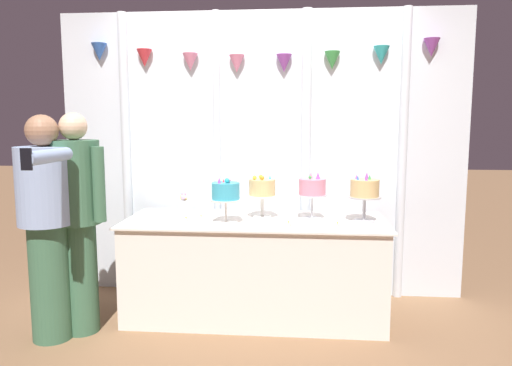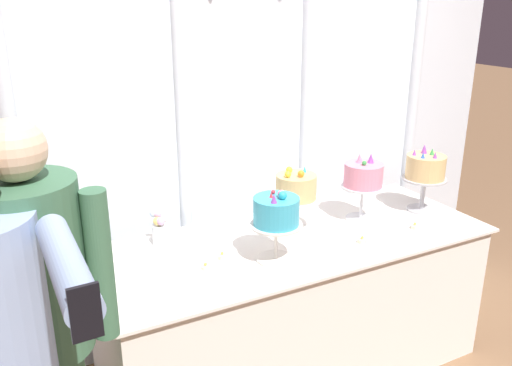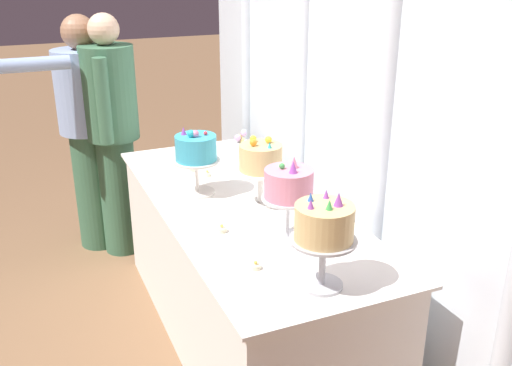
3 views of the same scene
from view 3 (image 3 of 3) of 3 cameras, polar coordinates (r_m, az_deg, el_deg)
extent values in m
plane|color=#846042|center=(3.17, -3.08, -15.10)|extent=(24.00, 24.00, 0.00)
cube|color=silver|center=(2.91, 8.63, 7.99)|extent=(3.49, 0.04, 2.45)
cylinder|color=silver|center=(3.94, -0.89, 11.77)|extent=(0.08, 0.08, 2.45)
cylinder|color=silver|center=(3.22, 4.71, 9.47)|extent=(0.06, 0.06, 2.45)
cylinder|color=silver|center=(2.58, 12.67, 5.99)|extent=(0.09, 0.09, 2.45)
cube|color=white|center=(2.99, -1.40, -8.88)|extent=(1.95, 0.74, 0.75)
cube|color=white|center=(2.82, -1.48, -2.13)|extent=(2.00, 0.79, 0.01)
cylinder|color=silver|center=(2.94, -5.80, -0.91)|extent=(0.17, 0.17, 0.01)
cylinder|color=silver|center=(2.91, -5.86, 0.65)|extent=(0.02, 0.02, 0.16)
cylinder|color=silver|center=(2.88, -5.93, 2.22)|extent=(0.24, 0.24, 0.01)
cylinder|color=#3DB2D1|center=(2.86, -5.98, 3.49)|extent=(0.21, 0.21, 0.12)
sphere|color=pink|center=(2.82, -6.02, 4.89)|extent=(0.03, 0.03, 0.03)
sphere|color=#DB333D|center=(2.84, -5.02, 4.93)|extent=(0.02, 0.02, 0.02)
cone|color=#DB333D|center=(2.86, -5.87, 5.06)|extent=(0.02, 0.02, 0.03)
cone|color=purple|center=(2.86, -7.19, 5.15)|extent=(0.03, 0.03, 0.04)
sphere|color=#2DB2B7|center=(2.82, -6.47, 4.89)|extent=(0.04, 0.04, 0.04)
cylinder|color=silver|center=(2.80, 0.45, -1.98)|extent=(0.14, 0.14, 0.01)
cylinder|color=silver|center=(2.77, 0.46, -0.38)|extent=(0.03, 0.03, 0.16)
cylinder|color=silver|center=(2.74, 0.46, 1.23)|extent=(0.26, 0.26, 0.01)
cylinder|color=#DBB775|center=(2.72, 0.47, 2.55)|extent=(0.21, 0.21, 0.12)
cone|color=#2DB2B7|center=(2.65, 1.36, 3.78)|extent=(0.02, 0.02, 0.03)
sphere|color=yellow|center=(2.72, 1.24, 4.32)|extent=(0.03, 0.03, 0.03)
sphere|color=yellow|center=(2.74, -0.28, 4.42)|extent=(0.03, 0.03, 0.03)
sphere|color=orange|center=(2.68, -0.27, 4.02)|extent=(0.03, 0.03, 0.03)
cylinder|color=silver|center=(2.47, 3.13, -5.43)|extent=(0.16, 0.16, 0.01)
cylinder|color=silver|center=(2.43, 3.18, -3.49)|extent=(0.02, 0.02, 0.17)
cylinder|color=silver|center=(2.39, 3.22, -1.51)|extent=(0.22, 0.22, 0.01)
cylinder|color=pink|center=(2.37, 3.25, -0.04)|extent=(0.20, 0.20, 0.12)
cone|color=purple|center=(2.30, 3.72, 1.59)|extent=(0.03, 0.03, 0.05)
cone|color=pink|center=(2.36, 3.79, 2.06)|extent=(0.03, 0.03, 0.05)
sphere|color=green|center=(2.35, 2.59, 1.69)|extent=(0.03, 0.03, 0.03)
cylinder|color=#B2B2B7|center=(2.15, 6.47, -9.96)|extent=(0.16, 0.16, 0.01)
cylinder|color=#B2B2B7|center=(2.10, 6.58, -7.83)|extent=(0.03, 0.03, 0.17)
cylinder|color=#B2B2B7|center=(2.06, 6.68, -5.63)|extent=(0.24, 0.24, 0.01)
cylinder|color=#DBB775|center=(2.03, 6.77, -3.90)|extent=(0.21, 0.21, 0.13)
cone|color=green|center=(1.97, 7.28, -2.14)|extent=(0.03, 0.03, 0.04)
cone|color=purple|center=(2.00, 8.19, -1.61)|extent=(0.03, 0.03, 0.05)
cone|color=purple|center=(2.06, 6.97, -1.09)|extent=(0.02, 0.02, 0.03)
cone|color=blue|center=(2.03, 5.43, -1.37)|extent=(0.02, 0.02, 0.03)
cone|color=purple|center=(1.97, 5.46, -2.08)|extent=(0.02, 0.02, 0.03)
cylinder|color=silver|center=(3.42, -1.53, 3.23)|extent=(0.08, 0.08, 0.10)
sphere|color=#CC9EC6|center=(3.40, -1.24, 4.91)|extent=(0.04, 0.04, 0.04)
sphere|color=#CC9EC6|center=(3.39, -1.84, 4.47)|extent=(0.04, 0.04, 0.04)
sphere|color=white|center=(3.37, -1.00, 4.14)|extent=(0.02, 0.02, 0.02)
sphere|color=#E5C666|center=(3.39, -1.28, 4.21)|extent=(0.03, 0.03, 0.03)
sphere|color=silver|center=(3.41, -1.19, 5.07)|extent=(0.03, 0.03, 0.03)
sphere|color=#E5C666|center=(3.40, -1.70, 4.51)|extent=(0.04, 0.04, 0.04)
cylinder|color=beige|center=(3.24, -6.34, 1.28)|extent=(0.04, 0.04, 0.02)
sphere|color=#F9CC4C|center=(3.24, -6.35, 1.58)|extent=(0.01, 0.01, 0.01)
cylinder|color=beige|center=(3.16, -4.84, 0.84)|extent=(0.04, 0.04, 0.02)
sphere|color=#F9CC4C|center=(3.16, -4.85, 1.19)|extent=(0.01, 0.01, 0.01)
cylinder|color=beige|center=(2.53, -3.41, -4.65)|extent=(0.04, 0.04, 0.02)
sphere|color=#F9CC4C|center=(2.52, -3.42, -4.24)|extent=(0.01, 0.01, 0.01)
cylinder|color=beige|center=(2.24, -0.04, -8.29)|extent=(0.04, 0.04, 0.02)
sphere|color=#F9CC4C|center=(2.23, -0.04, -7.86)|extent=(0.01, 0.01, 0.01)
cylinder|color=#3D6B4C|center=(3.96, -13.40, -1.17)|extent=(0.31, 0.31, 0.80)
cylinder|color=#3D6B4C|center=(3.76, -14.31, 8.64)|extent=(0.43, 0.43, 0.59)
sphere|color=beige|center=(3.69, -14.88, 14.53)|extent=(0.19, 0.19, 0.19)
cylinder|color=#3D6B4C|center=(3.96, -13.78, 9.26)|extent=(0.08, 0.08, 0.52)
cylinder|color=#3D6B4C|center=(3.56, -14.89, 7.81)|extent=(0.08, 0.08, 0.52)
cylinder|color=#3D6B4C|center=(4.09, -15.61, -0.54)|extent=(0.35, 0.35, 0.82)
cylinder|color=#93ADD6|center=(3.89, -16.60, 8.71)|extent=(0.49, 0.49, 0.53)
sphere|color=#A37556|center=(3.83, -17.20, 14.12)|extent=(0.21, 0.21, 0.21)
cylinder|color=#93ADD6|center=(4.11, -15.74, 9.32)|extent=(0.08, 0.08, 0.47)
cylinder|color=#93ADD6|center=(3.62, -21.66, 10.83)|extent=(0.08, 0.47, 0.08)
camera|label=1|loc=(3.39, -73.87, -0.49)|focal=33.60mm
camera|label=2|loc=(3.87, -42.04, 16.65)|focal=37.68mm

